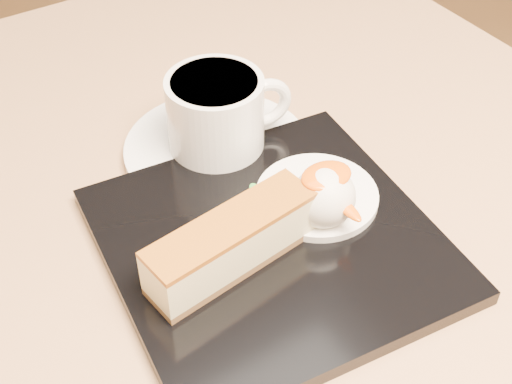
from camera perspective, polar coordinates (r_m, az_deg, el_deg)
table at (r=0.63m, az=-4.29°, el=-14.89°), size 0.80×0.80×0.72m
dessert_plate at (r=0.50m, az=1.24°, el=-4.16°), size 0.24×0.24×0.01m
cheesecake at (r=0.47m, az=-1.97°, el=-4.09°), size 0.13×0.05×0.04m
cream_smear at (r=0.52m, az=4.90°, el=-0.30°), size 0.09×0.09×0.01m
ice_cream_scoop at (r=0.50m, az=5.46°, el=-0.39°), size 0.04×0.04×0.04m
mango_sauce at (r=0.49m, az=5.65°, el=1.31°), size 0.04×0.03×0.01m
mint_sprig at (r=0.52m, az=0.77°, el=0.34°), size 0.03×0.02×0.00m
saucer at (r=0.58m, az=-3.12°, el=3.40°), size 0.15×0.15×0.01m
coffee_cup at (r=0.56m, az=-3.07°, el=6.39°), size 0.10×0.08×0.06m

